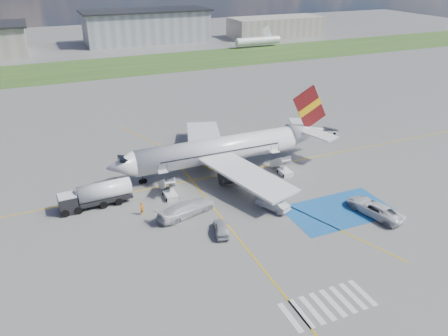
% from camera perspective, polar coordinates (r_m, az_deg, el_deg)
% --- Properties ---
extents(ground, '(400.00, 400.00, 0.00)m').
position_cam_1_polar(ground, '(58.16, 4.48, -5.72)').
color(ground, '#60605E').
rests_on(ground, ground).
extents(grass_strip, '(400.00, 30.00, 0.01)m').
position_cam_1_polar(grass_strip, '(143.89, -13.72, 12.75)').
color(grass_strip, '#2D4C1E').
rests_on(grass_strip, ground).
extents(taxiway_line_main, '(120.00, 0.20, 0.01)m').
position_cam_1_polar(taxiway_line_main, '(67.63, -0.22, -0.89)').
color(taxiway_line_main, gold).
rests_on(taxiway_line_main, ground).
extents(taxiway_line_cross, '(0.20, 60.00, 0.01)m').
position_cam_1_polar(taxiway_line_cross, '(48.94, 4.70, -12.52)').
color(taxiway_line_cross, gold).
rests_on(taxiway_line_cross, ground).
extents(taxiway_line_diag, '(20.71, 56.45, 0.01)m').
position_cam_1_polar(taxiway_line_diag, '(67.63, -0.22, -0.89)').
color(taxiway_line_diag, gold).
rests_on(taxiway_line_diag, ground).
extents(staging_box, '(14.00, 8.00, 0.01)m').
position_cam_1_polar(staging_box, '(60.22, 14.77, -5.40)').
color(staging_box, '#195498').
rests_on(staging_box, ground).
extents(crosswalk, '(9.00, 4.00, 0.01)m').
position_cam_1_polar(crosswalk, '(45.29, 13.39, -16.97)').
color(crosswalk, silver).
rests_on(crosswalk, ground).
extents(terminal_centre, '(48.00, 18.00, 12.00)m').
position_cam_1_polar(terminal_centre, '(185.55, -10.05, 17.70)').
color(terminal_centre, gray).
rests_on(terminal_centre, ground).
extents(terminal_east, '(40.00, 16.00, 8.00)m').
position_cam_1_polar(terminal_east, '(199.81, 6.76, 17.86)').
color(terminal_east, gray).
rests_on(terminal_east, ground).
extents(airliner, '(36.81, 32.95, 11.92)m').
position_cam_1_polar(airliner, '(68.43, 0.28, 2.56)').
color(airliner, silver).
rests_on(airliner, ground).
extents(airstairs_fwd, '(1.90, 5.20, 3.60)m').
position_cam_1_polar(airstairs_fwd, '(61.79, -7.13, -3.18)').
color(airstairs_fwd, silver).
rests_on(airstairs_fwd, ground).
extents(airstairs_aft, '(1.90, 5.20, 3.60)m').
position_cam_1_polar(airstairs_aft, '(68.50, 7.81, -0.21)').
color(airstairs_aft, silver).
rests_on(airstairs_aft, ground).
extents(fuel_tanker, '(9.61, 3.08, 3.24)m').
position_cam_1_polar(fuel_tanker, '(61.20, -16.36, -3.61)').
color(fuel_tanker, black).
rests_on(fuel_tanker, ground).
extents(gpu_cart, '(2.12, 1.67, 1.55)m').
position_cam_1_polar(gpu_cart, '(63.10, -17.16, -3.49)').
color(gpu_cart, silver).
rests_on(gpu_cart, ground).
extents(belt_loader, '(5.00, 2.85, 1.44)m').
position_cam_1_polar(belt_loader, '(85.72, 13.04, 4.55)').
color(belt_loader, silver).
rests_on(belt_loader, ground).
extents(car_silver_a, '(2.78, 4.55, 1.45)m').
position_cam_1_polar(car_silver_a, '(53.39, -0.36, -7.85)').
color(car_silver_a, '#AAACB2').
rests_on(car_silver_a, ground).
extents(car_silver_b, '(3.48, 5.02, 1.57)m').
position_cam_1_polar(car_silver_b, '(58.61, 6.40, -4.66)').
color(car_silver_b, '#AAACB1').
rests_on(car_silver_b, ground).
extents(van_white_a, '(3.97, 6.52, 2.28)m').
position_cam_1_polar(van_white_a, '(60.18, 19.13, -4.80)').
color(van_white_a, silver).
rests_on(van_white_a, ground).
extents(van_white_b, '(6.68, 4.16, 2.44)m').
position_cam_1_polar(van_white_b, '(56.99, -4.94, -5.03)').
color(van_white_b, silver).
rests_on(van_white_b, ground).
extents(crew_fwd, '(0.75, 0.74, 1.74)m').
position_cam_1_polar(crew_fwd, '(57.98, -10.67, -5.23)').
color(crew_fwd, orange).
rests_on(crew_fwd, ground).
extents(crew_nose, '(0.94, 0.91, 1.53)m').
position_cam_1_polar(crew_nose, '(65.62, -13.88, -1.83)').
color(crew_nose, orange).
rests_on(crew_nose, ground).
extents(crew_aft, '(0.39, 0.95, 1.61)m').
position_cam_1_polar(crew_aft, '(64.03, 6.09, -1.85)').
color(crew_aft, orange).
rests_on(crew_aft, ground).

